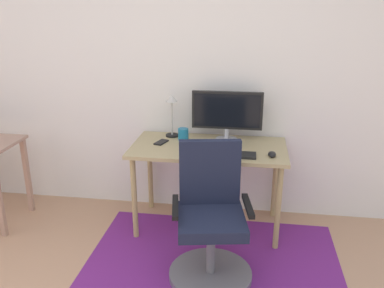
{
  "coord_description": "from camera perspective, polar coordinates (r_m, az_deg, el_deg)",
  "views": [
    {
      "loc": [
        0.46,
        -1.29,
        1.83
      ],
      "look_at": [
        0.04,
        1.56,
        0.83
      ],
      "focal_mm": 38.14,
      "sensor_mm": 36.0,
      "label": 1
    }
  ],
  "objects": [
    {
      "name": "office_chair",
      "position": [
        2.86,
        2.61,
        -11.77
      ],
      "size": [
        0.58,
        0.58,
        0.96
      ],
      "rotation": [
        0.0,
        0.0,
        0.18
      ],
      "color": "slate",
      "rests_on": "ground"
    },
    {
      "name": "cell_phone",
      "position": [
        3.39,
        -4.32,
        0.26
      ],
      "size": [
        0.11,
        0.15,
        0.01
      ],
      "primitive_type": "cube",
      "rotation": [
        0.0,
        0.0,
        -0.31
      ],
      "color": "black",
      "rests_on": "desk"
    },
    {
      "name": "monitor",
      "position": [
        3.39,
        4.93,
        4.46
      ],
      "size": [
        0.58,
        0.18,
        0.42
      ],
      "color": "#B2B2B7",
      "rests_on": "desk"
    },
    {
      "name": "desk",
      "position": [
        3.33,
        2.33,
        -1.64
      ],
      "size": [
        1.25,
        0.64,
        0.73
      ],
      "color": "tan",
      "rests_on": "ground"
    },
    {
      "name": "keyboard",
      "position": [
        3.11,
        5.0,
        -1.44
      ],
      "size": [
        0.43,
        0.13,
        0.02
      ],
      "primitive_type": "cube",
      "color": "black",
      "rests_on": "desk"
    },
    {
      "name": "computer_mouse",
      "position": [
        3.14,
        11.13,
        -1.41
      ],
      "size": [
        0.06,
        0.1,
        0.03
      ],
      "primitive_type": "ellipsoid",
      "color": "black",
      "rests_on": "desk"
    },
    {
      "name": "coffee_cup",
      "position": [
        3.44,
        -1.23,
        1.39
      ],
      "size": [
        0.09,
        0.09,
        0.1
      ],
      "primitive_type": "cylinder",
      "color": "#1B7097",
      "rests_on": "desk"
    },
    {
      "name": "area_rug",
      "position": [
        3.1,
        2.78,
        -16.97
      ],
      "size": [
        1.87,
        1.45,
        0.01
      ],
      "primitive_type": "cube",
      "color": "#6D2378",
      "rests_on": "ground"
    },
    {
      "name": "wall_back",
      "position": [
        3.56,
        0.93,
        10.6
      ],
      "size": [
        6.0,
        0.1,
        2.6
      ],
      "primitive_type": "cube",
      "color": "white",
      "rests_on": "ground"
    },
    {
      "name": "desk_lamp",
      "position": [
        3.48,
        -2.86,
        5.0
      ],
      "size": [
        0.11,
        0.11,
        0.37
      ],
      "color": "black",
      "rests_on": "desk"
    }
  ]
}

